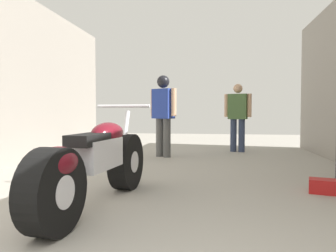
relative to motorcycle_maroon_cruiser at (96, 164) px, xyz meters
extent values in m
plane|color=#9E998E|center=(0.54, 1.70, -0.44)|extent=(18.87, 18.87, 0.00)
cylinder|color=black|center=(0.08, 0.81, -0.10)|extent=(0.28, 0.70, 0.68)
cylinder|color=silver|center=(0.08, 0.81, -0.10)|extent=(0.25, 0.28, 0.26)
cylinder|color=black|center=(-0.07, -0.72, -0.10)|extent=(0.28, 0.70, 0.68)
cylinder|color=silver|center=(-0.07, -0.72, -0.10)|extent=(0.25, 0.28, 0.26)
cube|color=silver|center=(0.01, 0.05, 0.10)|extent=(0.32, 0.70, 0.30)
ellipsoid|color=#5B0F19|center=(0.03, 0.28, 0.29)|extent=(0.33, 0.58, 0.23)
cube|color=black|center=(-0.01, -0.14, 0.25)|extent=(0.28, 0.53, 0.11)
ellipsoid|color=#5B0F19|center=(-0.06, -0.67, 0.12)|extent=(0.32, 0.49, 0.25)
cylinder|color=silver|center=(0.07, 0.77, 0.22)|extent=(0.08, 0.27, 0.62)
cylinder|color=silver|center=(0.07, 0.73, 0.58)|extent=(0.66, 0.10, 0.04)
cylinder|color=silver|center=(-0.17, -0.26, -0.20)|extent=(0.15, 0.59, 0.10)
cylinder|color=#2D3851|center=(1.78, 4.82, -0.04)|extent=(0.18, 0.18, 0.78)
cylinder|color=#2D3851|center=(1.59, 4.87, -0.04)|extent=(0.18, 0.18, 0.78)
cube|color=#476638|center=(1.68, 4.85, 0.65)|extent=(0.48, 0.34, 0.60)
cylinder|color=tan|center=(1.94, 4.78, 0.67)|extent=(0.13, 0.13, 0.55)
cylinder|color=tan|center=(1.42, 4.92, 0.67)|extent=(0.13, 0.13, 0.55)
sphere|color=tan|center=(1.68, 4.85, 1.08)|extent=(0.22, 0.22, 0.22)
cylinder|color=#4C4C4C|center=(-0.02, 3.77, -0.03)|extent=(0.21, 0.21, 0.81)
cylinder|color=#4C4C4C|center=(0.15, 3.66, -0.03)|extent=(0.21, 0.21, 0.81)
cube|color=navy|center=(0.06, 3.71, 0.69)|extent=(0.51, 0.44, 0.62)
cylinder|color=tan|center=(-0.18, 3.86, 0.72)|extent=(0.15, 0.15, 0.57)
cylinder|color=tan|center=(0.30, 3.57, 0.72)|extent=(0.15, 0.15, 0.57)
sphere|color=black|center=(0.06, 3.71, 1.14)|extent=(0.23, 0.23, 0.23)
sphere|color=black|center=(0.06, 3.71, 1.16)|extent=(0.27, 0.27, 0.27)
cube|color=#B21919|center=(2.43, 0.94, -0.35)|extent=(0.40, 0.30, 0.16)
camera|label=1|loc=(1.16, -2.99, 0.51)|focal=34.33mm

